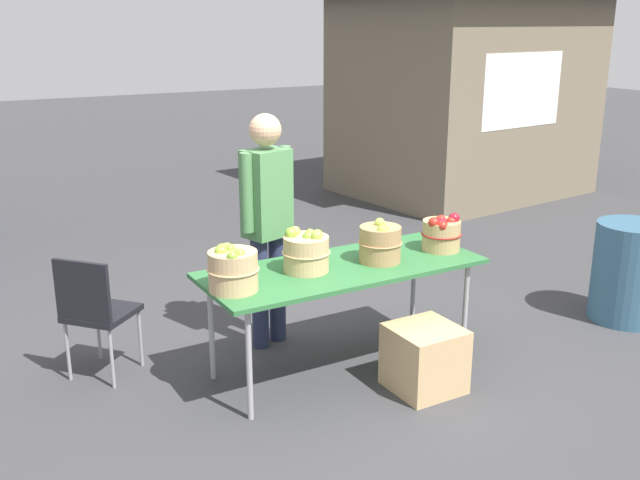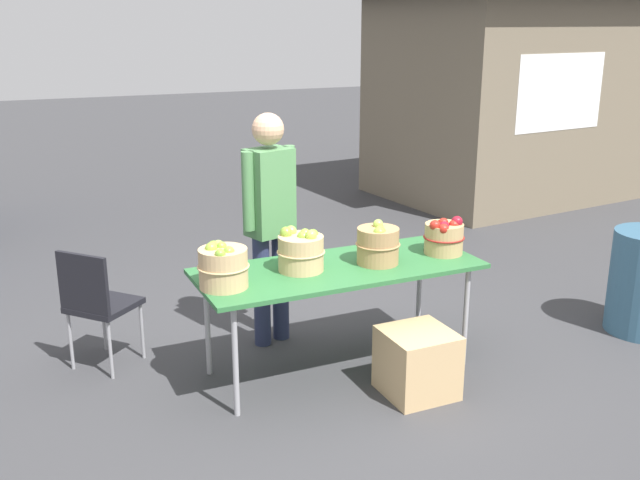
{
  "view_description": "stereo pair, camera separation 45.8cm",
  "coord_description": "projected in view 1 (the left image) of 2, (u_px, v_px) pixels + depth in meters",
  "views": [
    {
      "loc": [
        -2.41,
        -3.89,
        2.31
      ],
      "look_at": [
        0.0,
        0.3,
        0.85
      ],
      "focal_mm": 40.77,
      "sensor_mm": 36.0,
      "label": 1
    },
    {
      "loc": [
        -2.01,
        -4.1,
        2.31
      ],
      "look_at": [
        0.0,
        0.3,
        0.85
      ],
      "focal_mm": 40.77,
      "sensor_mm": 36.0,
      "label": 2
    }
  ],
  "objects": [
    {
      "name": "apple_basket_green_1",
      "position": [
        306.0,
        252.0,
        4.69
      ],
      "size": [
        0.32,
        0.32,
        0.29
      ],
      "color": "tan",
      "rests_on": "market_table"
    },
    {
      "name": "vendor_adult",
      "position": [
        267.0,
        213.0,
        5.15
      ],
      "size": [
        0.44,
        0.31,
        1.71
      ],
      "rotation": [
        0.0,
        0.0,
        3.43
      ],
      "color": "#262D4C",
      "rests_on": "ground"
    },
    {
      "name": "apple_basket_green_0",
      "position": [
        233.0,
        269.0,
        4.35
      ],
      "size": [
        0.32,
        0.32,
        0.29
      ],
      "color": "tan",
      "rests_on": "market_table"
    },
    {
      "name": "market_table",
      "position": [
        342.0,
        272.0,
        4.84
      ],
      "size": [
        1.9,
        0.76,
        0.75
      ],
      "color": "#2D6B38",
      "rests_on": "ground"
    },
    {
      "name": "produce_crate",
      "position": [
        424.0,
        358.0,
        4.71
      ],
      "size": [
        0.43,
        0.43,
        0.43
      ],
      "primitive_type": "cube",
      "color": "tan",
      "rests_on": "ground"
    },
    {
      "name": "folding_chair",
      "position": [
        95.0,
        307.0,
        4.77
      ],
      "size": [
        0.56,
        0.56,
        0.86
      ],
      "rotation": [
        0.0,
        0.0,
        2.29
      ],
      "color": "black",
      "rests_on": "ground"
    },
    {
      "name": "apple_basket_green_2",
      "position": [
        380.0,
        243.0,
        4.87
      ],
      "size": [
        0.3,
        0.3,
        0.29
      ],
      "color": "#A87F51",
      "rests_on": "market_table"
    },
    {
      "name": "apple_basket_red_0",
      "position": [
        442.0,
        233.0,
        5.12
      ],
      "size": [
        0.29,
        0.29,
        0.27
      ],
      "color": "tan",
      "rests_on": "market_table"
    },
    {
      "name": "food_kiosk",
      "position": [
        464.0,
        92.0,
        9.92
      ],
      "size": [
        3.78,
        3.24,
        2.74
      ],
      "rotation": [
        0.0,
        0.0,
        0.1
      ],
      "color": "#726651",
      "rests_on": "ground"
    },
    {
      "name": "ground_plane",
      "position": [
        342.0,
        368.0,
        5.05
      ],
      "size": [
        40.0,
        40.0,
        0.0
      ],
      "primitive_type": "plane",
      "color": "#38383A"
    },
    {
      "name": "trash_barrel",
      "position": [
        629.0,
        272.0,
        5.77
      ],
      "size": [
        0.57,
        0.57,
        0.8
      ],
      "primitive_type": "cylinder",
      "color": "#335972",
      "rests_on": "ground"
    }
  ]
}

